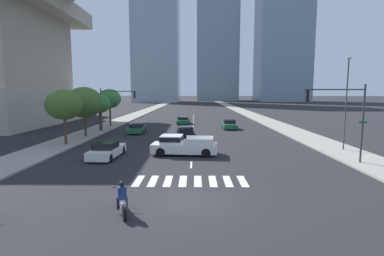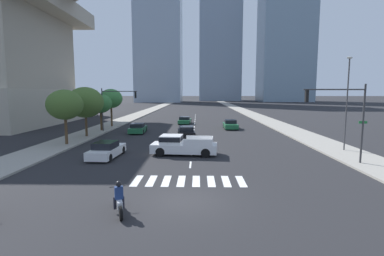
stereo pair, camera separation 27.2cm
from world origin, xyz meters
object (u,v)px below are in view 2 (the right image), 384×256
at_px(sedan_green_3, 138,128).
at_px(street_tree_third, 101,104).
at_px(street_tree_second, 85,102).
at_px(street_tree_fourth, 111,99).
at_px(motorcycle_trailing, 119,200).
at_px(sedan_green_2, 230,125).
at_px(traffic_signal_far, 116,102).
at_px(sedan_green_1, 185,120).
at_px(street_lamp_east, 347,97).
at_px(sedan_black_0, 186,132).
at_px(traffic_signal_near, 341,109).
at_px(street_tree_nearest, 65,105).
at_px(pickup_truck, 181,145).
at_px(sedan_white_4, 107,150).

distance_m(sedan_green_3, street_tree_third, 6.38).
bearing_deg(street_tree_second, street_tree_third, 90.00).
distance_m(street_tree_second, street_tree_fourth, 10.27).
bearing_deg(street_tree_second, sedan_green_3, 36.24).
xyz_separation_m(sedan_green_3, street_tree_fourth, (-5.31, 6.37, 3.76)).
bearing_deg(street_tree_second, motorcycle_trailing, -65.93).
bearing_deg(sedan_green_3, street_tree_fourth, 38.19).
relative_size(sedan_green_2, street_tree_third, 0.87).
distance_m(motorcycle_trailing, sedan_green_3, 25.99).
relative_size(motorcycle_trailing, traffic_signal_far, 0.37).
distance_m(motorcycle_trailing, sedan_green_1, 36.95).
height_order(traffic_signal_far, street_lamp_east, street_lamp_east).
height_order(motorcycle_trailing, sedan_green_3, motorcycle_trailing).
height_order(sedan_black_0, street_lamp_east, street_lamp_east).
distance_m(sedan_green_2, traffic_signal_far, 16.56).
distance_m(traffic_signal_far, street_tree_second, 5.34).
xyz_separation_m(sedan_green_1, traffic_signal_near, (12.56, -27.91, 3.55)).
bearing_deg(sedan_green_3, traffic_signal_near, -133.95).
relative_size(traffic_signal_far, street_lamp_east, 0.69).
xyz_separation_m(motorcycle_trailing, street_lamp_east, (16.68, 13.89, 4.30)).
relative_size(sedan_green_1, street_tree_nearest, 0.82).
distance_m(traffic_signal_near, street_tree_second, 26.75).
relative_size(pickup_truck, street_tree_third, 1.16).
bearing_deg(street_lamp_east, motorcycle_trailing, -140.23).
relative_size(street_lamp_east, street_tree_nearest, 1.52).
bearing_deg(sedan_white_4, sedan_green_3, 5.45).
bearing_deg(street_tree_third, street_tree_nearest, -90.00).
bearing_deg(traffic_signal_far, street_tree_third, 166.26).
distance_m(traffic_signal_near, street_tree_third, 29.71).
height_order(sedan_white_4, street_tree_fourth, street_tree_fourth).
xyz_separation_m(street_tree_third, street_tree_fourth, (0.00, 4.86, 0.57)).
height_order(sedan_green_1, sedan_green_3, sedan_green_3).
bearing_deg(traffic_signal_far, sedan_black_0, -25.44).
relative_size(sedan_green_1, traffic_signal_far, 0.79).
relative_size(sedan_white_4, street_tree_second, 0.82).
bearing_deg(street_tree_nearest, motorcycle_trailing, -59.39).
height_order(traffic_signal_near, street_tree_second, street_tree_second).
bearing_deg(traffic_signal_near, sedan_green_2, -75.32).
height_order(sedan_green_3, traffic_signal_far, traffic_signal_far).
height_order(sedan_white_4, traffic_signal_far, traffic_signal_far).
relative_size(pickup_truck, sedan_green_1, 1.27).
bearing_deg(motorcycle_trailing, sedan_black_0, -25.77).
height_order(traffic_signal_near, street_tree_nearest, traffic_signal_near).
bearing_deg(sedan_white_4, street_tree_nearest, 50.68).
height_order(sedan_green_3, street_tree_fourth, street_tree_fourth).
distance_m(street_tree_third, street_tree_fourth, 4.89).
xyz_separation_m(sedan_green_1, street_tree_second, (-10.98, -15.20, 3.56)).
bearing_deg(sedan_green_1, sedan_white_4, 172.34).
relative_size(motorcycle_trailing, sedan_black_0, 0.44).
height_order(sedan_green_2, sedan_white_4, sedan_white_4).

